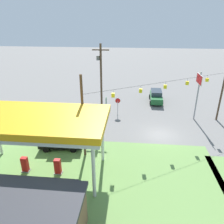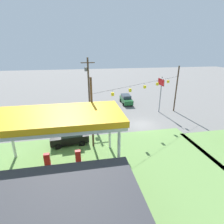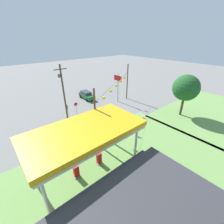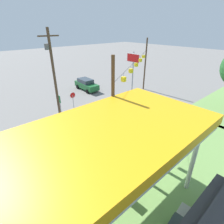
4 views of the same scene
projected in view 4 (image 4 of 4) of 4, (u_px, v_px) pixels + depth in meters
name	position (u px, v px, depth m)	size (l,w,h in m)	color
ground_plane	(133.00, 112.00, 22.70)	(160.00, 160.00, 0.00)	slate
gas_station_canopy	(104.00, 140.00, 8.22)	(11.87, 6.16, 5.66)	silver
fuel_pump_near	(124.00, 188.00, 11.09)	(0.71, 0.56, 1.50)	gray
fuel_pump_far	(83.00, 220.00, 9.28)	(0.71, 0.56, 1.50)	gray
car_at_pumps_front	(76.00, 159.00, 13.26)	(4.70, 2.41, 1.79)	black
car_on_crossroad	(86.00, 84.00, 30.12)	(2.22, 5.08, 1.87)	#1E602D
stop_sign_roadside	(73.00, 97.00, 22.30)	(0.80, 0.08, 2.50)	#99999E
stop_sign_overhead	(133.00, 64.00, 26.90)	(0.22, 2.49, 6.56)	gray
route_sign	(59.00, 101.00, 21.56)	(0.10, 0.70, 2.40)	gray
utility_pole_main	(53.00, 72.00, 18.96)	(2.20, 0.44, 9.91)	#4C3828
signal_span_gantry	(135.00, 76.00, 20.66)	(16.42, 10.24, 8.39)	#4C3828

